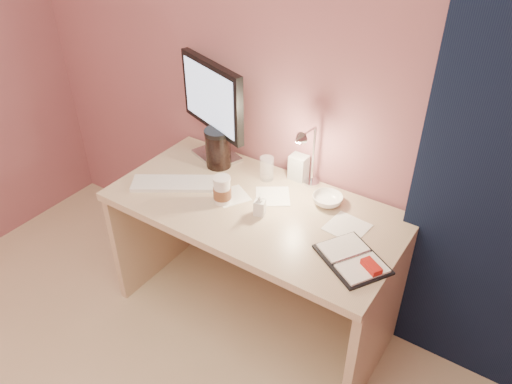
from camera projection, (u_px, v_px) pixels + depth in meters
The scene contains 15 objects.
room at pixel (508, 161), 1.90m from camera, with size 3.50×3.50×3.50m.
desk at pixel (263, 234), 2.53m from camera, with size 1.40×0.70×0.73m.
monitor at pixel (214, 103), 2.53m from camera, with size 0.49×0.25×0.54m.
keyboard at pixel (178, 183), 2.49m from camera, with size 0.46×0.14×0.02m, color white.
planner at pixel (354, 259), 2.03m from camera, with size 0.35×0.33×0.04m.
paper_a at pixel (273, 196), 2.41m from camera, with size 0.16×0.16×0.00m, color white.
paper_b at pixel (347, 227), 2.21m from camera, with size 0.17×0.17×0.00m, color white.
paper_c at pixel (232, 196), 2.41m from camera, with size 0.15×0.15×0.00m, color white.
coffee_cup at pixel (222, 191), 2.34m from camera, with size 0.09×0.09×0.14m.
clear_cup at pixel (267, 168), 2.50m from camera, with size 0.07×0.07×0.12m, color white.
bowl at pixel (327, 200), 2.35m from camera, with size 0.14×0.14×0.04m, color white.
lotion_bottle at pixel (260, 204), 2.26m from camera, with size 0.05×0.05×0.11m, color silver.
dark_jar at pixel (218, 150), 2.59m from camera, with size 0.13×0.13×0.19m, color black.
product_box at pixel (299, 167), 2.50m from camera, with size 0.09×0.07×0.13m, color silver.
desk_lamp at pixel (307, 155), 2.32m from camera, with size 0.08×0.21×0.34m.
Camera 1 is at (1.06, -0.19, 2.12)m, focal length 35.00 mm.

